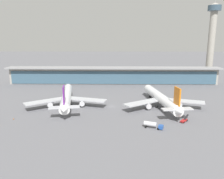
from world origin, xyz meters
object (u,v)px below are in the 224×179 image
airliner_left_stand (67,97)px  service_truck_near_nose_red (184,120)px  airliner_centre_stand (161,98)px  control_tower (212,36)px  service_truck_mid_apron_blue (153,125)px  safety_cone_alpha (14,119)px

airliner_left_stand → service_truck_near_nose_red: 67.87m
airliner_centre_stand → airliner_left_stand: bearing=178.1°
airliner_left_stand → control_tower: (121.10, 92.01, 36.80)m
airliner_centre_stand → service_truck_mid_apron_blue: airliner_centre_stand is taller
airliner_centre_stand → safety_cone_alpha: bearing=-164.0°
airliner_centre_stand → service_truck_near_nose_red: size_ratio=10.29×
service_truck_near_nose_red → airliner_left_stand: bearing=157.5°
airliner_left_stand → control_tower: size_ratio=0.80×
airliner_left_stand → service_truck_near_nose_red: (62.55, -25.97, -4.38)m
airliner_left_stand → service_truck_near_nose_red: size_ratio=10.27×
service_truck_mid_apron_blue → control_tower: 152.27m
airliner_centre_stand → control_tower: size_ratio=0.80×
control_tower → safety_cone_alpha: control_tower is taller
airliner_left_stand → airliner_centre_stand: (56.03, -1.86, 0.00)m
control_tower → safety_cone_alpha: 188.47m
airliner_centre_stand → service_truck_mid_apron_blue: (-9.99, -32.34, -3.48)m
control_tower → service_truck_mid_apron_blue: bearing=-120.7°
service_truck_mid_apron_blue → service_truck_near_nose_red: bearing=26.5°
service_truck_mid_apron_blue → control_tower: control_tower is taller
safety_cone_alpha → control_tower: bearing=39.1°
airliner_left_stand → service_truck_mid_apron_blue: 57.45m
airliner_left_stand → control_tower: 156.48m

